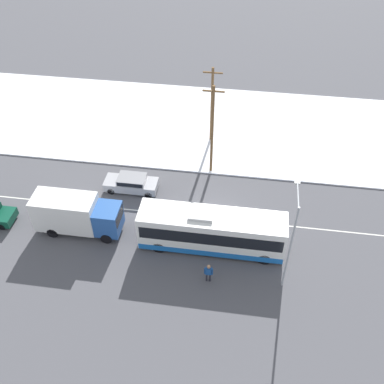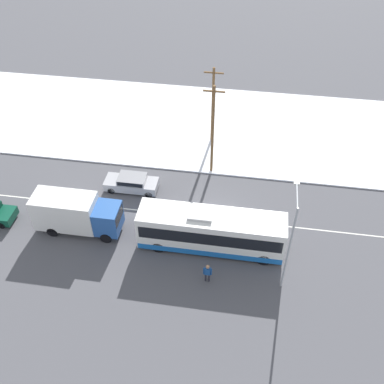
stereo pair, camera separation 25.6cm
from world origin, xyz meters
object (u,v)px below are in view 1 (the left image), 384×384
city_bus (212,231)px  box_truck (76,214)px  utility_pole_roadside (212,130)px  streetlamp (292,232)px  sedan_car (131,183)px  utility_pole_snowlot (212,104)px  pedestrian_at_stop (209,271)px

city_bus → box_truck: city_bus is taller
city_bus → utility_pole_roadside: 9.54m
streetlamp → box_truck: bearing=171.0°
box_truck → streetlamp: size_ratio=0.88×
sedan_car → utility_pole_roadside: (6.56, 3.54, 3.78)m
sedan_car → utility_pole_snowlot: 10.88m
streetlamp → utility_pole_snowlot: utility_pole_snowlot is taller
pedestrian_at_stop → utility_pole_snowlot: 17.64m
pedestrian_at_stop → utility_pole_snowlot: utility_pole_snowlot is taller
city_bus → utility_pole_snowlot: (-1.62, 13.95, 2.42)m
streetlamp → utility_pole_roadside: size_ratio=0.88×
box_truck → utility_pole_roadside: bearing=42.6°
utility_pole_snowlot → box_truck: bearing=-123.3°
pedestrian_at_stop → utility_pole_roadside: utility_pole_roadside is taller
sedan_car → streetlamp: streetlamp is taller
utility_pole_roadside → utility_pole_snowlot: 4.98m
sedan_car → streetlamp: 15.74m
box_truck → utility_pole_snowlot: bearing=56.7°
pedestrian_at_stop → streetlamp: 6.56m
box_truck → streetlamp: bearing=-9.0°
pedestrian_at_stop → streetlamp: size_ratio=0.23×
utility_pole_roadside → pedestrian_at_stop: bearing=-84.4°
sedan_car → utility_pole_snowlot: (5.99, 8.46, 3.32)m
streetlamp → utility_pole_roadside: bearing=119.6°
city_bus → sedan_car: city_bus is taller
city_bus → pedestrian_at_stop: bearing=-87.1°
pedestrian_at_stop → utility_pole_roadside: (-1.22, 12.36, 3.51)m
city_bus → utility_pole_roadside: size_ratio=1.25×
city_bus → streetlamp: size_ratio=1.42×
sedan_car → utility_pole_roadside: size_ratio=0.53×
city_bus → streetlamp: 6.71m
streetlamp → utility_pole_snowlot: size_ratio=0.98×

